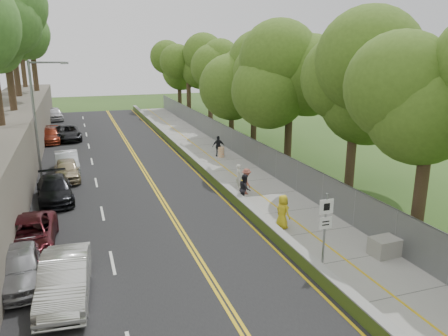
{
  "coord_description": "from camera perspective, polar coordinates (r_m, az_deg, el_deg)",
  "views": [
    {
      "loc": [
        -8.16,
        -17.21,
        8.7
      ],
      "look_at": [
        0.5,
        8.0,
        1.4
      ],
      "focal_mm": 35.0,
      "sensor_mm": 36.0,
      "label": 1
    }
  ],
  "objects": [
    {
      "name": "ground",
      "position": [
        20.94,
        5.9,
        -9.32
      ],
      "size": [
        140.0,
        140.0,
        0.0
      ],
      "primitive_type": "plane",
      "color": "#33511E",
      "rests_on": "ground"
    },
    {
      "name": "road",
      "position": [
        33.48,
        -13.57,
        -0.15
      ],
      "size": [
        11.2,
        66.0,
        0.04
      ],
      "primitive_type": "cube",
      "color": "black",
      "rests_on": "ground"
    },
    {
      "name": "sidewalk",
      "position": [
        35.04,
        -0.55,
        0.98
      ],
      "size": [
        4.2,
        66.0,
        0.05
      ],
      "primitive_type": "cube",
      "color": "gray",
      "rests_on": "ground"
    },
    {
      "name": "jersey_barrier",
      "position": [
        34.34,
        -4.19,
        1.11
      ],
      "size": [
        0.42,
        66.0,
        0.6
      ],
      "primitive_type": "cube",
      "color": "#9CDF2E",
      "rests_on": "ground"
    },
    {
      "name": "chainlink_fence",
      "position": [
        35.51,
        2.67,
        2.77
      ],
      "size": [
        0.04,
        66.0,
        2.0
      ],
      "primitive_type": "cube",
      "color": "slate",
      "rests_on": "ground"
    },
    {
      "name": "trees_fenceside",
      "position": [
        35.64,
        6.39,
        12.49
      ],
      "size": [
        7.0,
        66.0,
        14.0
      ],
      "primitive_type": null,
      "color": "#4E7321",
      "rests_on": "ground"
    },
    {
      "name": "streetlight",
      "position": [
        31.56,
        -23.14,
        6.7
      ],
      "size": [
        2.52,
        0.22,
        8.0
      ],
      "color": "gray",
      "rests_on": "ground"
    },
    {
      "name": "signpost",
      "position": [
        18.21,
        13.09,
        -6.81
      ],
      "size": [
        0.62,
        0.09,
        3.1
      ],
      "color": "gray",
      "rests_on": "sidewalk"
    },
    {
      "name": "construction_barrel",
      "position": [
        35.99,
        -0.37,
        2.09
      ],
      "size": [
        0.5,
        0.5,
        0.83
      ],
      "primitive_type": "cylinder",
      "color": "orange",
      "rests_on": "sidewalk"
    },
    {
      "name": "concrete_block",
      "position": [
        20.37,
        20.24,
        -9.61
      ],
      "size": [
        1.23,
        0.95,
        0.79
      ],
      "primitive_type": "cube",
      "rotation": [
        0.0,
        0.0,
        0.06
      ],
      "color": "gray",
      "rests_on": "sidewalk"
    },
    {
      "name": "car_0",
      "position": [
        18.58,
        -25.04,
        -11.55
      ],
      "size": [
        1.95,
        4.28,
        1.42
      ],
      "primitive_type": "imported",
      "rotation": [
        0.0,
        0.0,
        0.07
      ],
      "color": "#A1A2A6",
      "rests_on": "road"
    },
    {
      "name": "car_1",
      "position": [
        16.94,
        -20.08,
        -13.46
      ],
      "size": [
        1.97,
        4.76,
        1.53
      ],
      "primitive_type": "imported",
      "rotation": [
        0.0,
        0.0,
        -0.08
      ],
      "color": "silver",
      "rests_on": "road"
    },
    {
      "name": "car_2",
      "position": [
        21.19,
        -24.33,
        -8.14
      ],
      "size": [
        2.44,
        5.19,
        1.43
      ],
      "primitive_type": "imported",
      "rotation": [
        0.0,
        0.0,
        -0.01
      ],
      "color": "#51161C",
      "rests_on": "road"
    },
    {
      "name": "car_3",
      "position": [
        27.51,
        -21.24,
        -2.6
      ],
      "size": [
        2.31,
        4.9,
        1.38
      ],
      "primitive_type": "imported",
      "rotation": [
        0.0,
        0.0,
        0.08
      ],
      "color": "black",
      "rests_on": "road"
    },
    {
      "name": "car_4",
      "position": [
        31.57,
        -19.84,
        -0.22
      ],
      "size": [
        1.78,
        4.15,
        1.4
      ],
      "primitive_type": "imported",
      "rotation": [
        0.0,
        0.0,
        0.03
      ],
      "color": "tan",
      "rests_on": "road"
    },
    {
      "name": "car_5",
      "position": [
        33.56,
        -19.83,
        0.72
      ],
      "size": [
        1.8,
        4.53,
        1.47
      ],
      "primitive_type": "imported",
      "rotation": [
        0.0,
        0.0,
        0.06
      ],
      "color": "#B6B9BF",
      "rests_on": "road"
    },
    {
      "name": "car_6",
      "position": [
        45.57,
        -19.77,
        4.35
      ],
      "size": [
        2.8,
        5.25,
        1.4
      ],
      "primitive_type": "imported",
      "rotation": [
        0.0,
        0.0,
        0.1
      ],
      "color": "black",
      "rests_on": "road"
    },
    {
      "name": "car_7",
      "position": [
        44.93,
        -21.8,
        3.97
      ],
      "size": [
        1.97,
        4.64,
        1.33
      ],
      "primitive_type": "imported",
      "rotation": [
        0.0,
        0.0,
        0.02
      ],
      "color": "maroon",
      "rests_on": "road"
    },
    {
      "name": "car_8",
      "position": [
        58.97,
        -21.29,
        6.61
      ],
      "size": [
        2.36,
        4.86,
        1.6
      ],
      "primitive_type": "imported",
      "rotation": [
        0.0,
        0.0,
        0.1
      ],
      "color": "silver",
      "rests_on": "road"
    },
    {
      "name": "painter_0",
      "position": [
        21.9,
        7.67,
        -5.67
      ],
      "size": [
        0.79,
        0.97,
        1.72
      ],
      "primitive_type": "imported",
      "rotation": [
        0.0,
        0.0,
        1.89
      ],
      "color": "gold",
      "rests_on": "sidewalk"
    },
    {
      "name": "painter_1",
      "position": [
        27.93,
        1.97,
        -1.05
      ],
      "size": [
        0.44,
        0.61,
        1.57
      ],
      "primitive_type": "imported",
      "rotation": [
        0.0,
        0.0,
        1.44
      ],
      "color": "white",
      "rests_on": "sidewalk"
    },
    {
      "name": "painter_2",
      "position": [
        25.19,
        2.74,
        -2.72
      ],
      "size": [
        0.87,
        0.99,
        1.72
      ],
      "primitive_type": "imported",
      "rotation": [
        0.0,
        0.0,
        1.27
      ],
      "color": "black",
      "rests_on": "sidewalk"
    },
    {
      "name": "painter_3",
      "position": [
        26.78,
        2.95,
        -1.74
      ],
      "size": [
        0.64,
        1.06,
        1.61
      ],
      "primitive_type": "imported",
      "rotation": [
        0.0,
        0.0,
        1.53
      ],
      "color": "brown",
      "rests_on": "sidewalk"
    },
    {
      "name": "person_far",
      "position": [
        36.17,
        -0.74,
        2.87
      ],
      "size": [
        1.04,
        0.51,
        1.71
      ],
      "primitive_type": "imported",
      "rotation": [
        0.0,
        0.0,
        3.05
      ],
      "color": "black",
      "rests_on": "sidewalk"
    }
  ]
}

